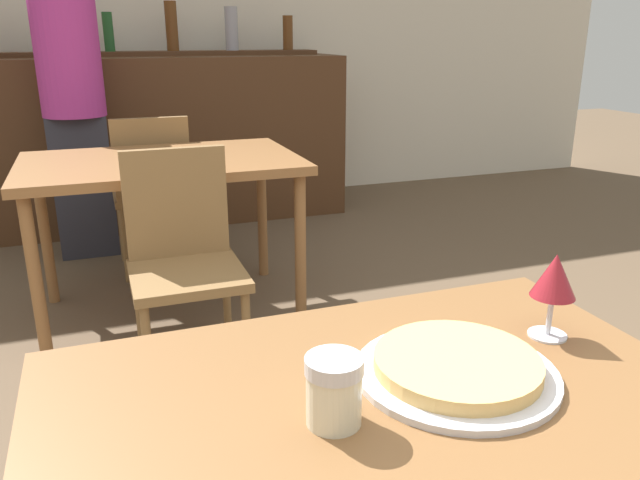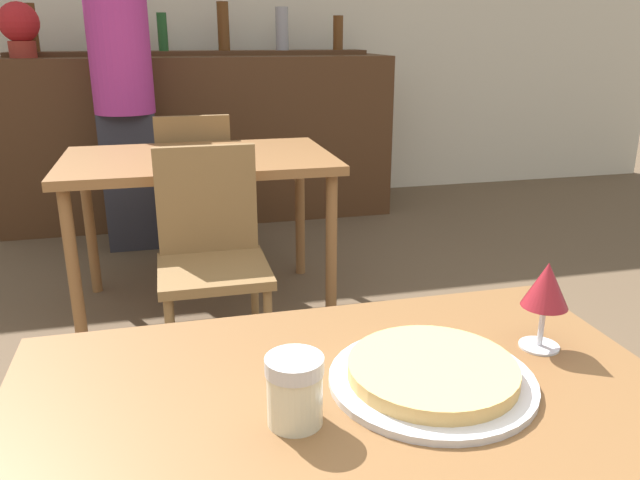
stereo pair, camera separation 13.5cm
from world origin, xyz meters
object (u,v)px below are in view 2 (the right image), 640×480
Objects in this scene: chair_far_side_front at (211,246)px; potted_plant at (19,26)px; wine_glass at (546,287)px; person_standing at (124,94)px; pizza_tray at (432,374)px; cheese_shaker at (295,390)px; chair_far_side_back at (195,181)px.

potted_plant is at bearing 114.40° from chair_far_side_front.
wine_glass is at bearing -70.90° from chair_far_side_front.
wine_glass is (0.83, -2.94, -0.08)m from person_standing.
potted_plant is (-1.19, 3.53, 0.55)m from pizza_tray.
potted_plant is (-0.96, 3.58, 0.51)m from cheese_shaker.
chair_far_side_back is 2.62m from cheese_shaker.
cheese_shaker is at bearing 90.31° from chair_far_side_back.
potted_plant is at bearing 138.51° from person_standing.
chair_far_side_front is 0.50× the size of person_standing.
pizza_tray is 0.26m from wine_glass.
wine_glass is (0.46, 0.11, 0.06)m from cheese_shaker.
pizza_tray is at bearing -80.40° from chair_far_side_front.
person_standing is at bearing -41.49° from potted_plant.
person_standing is at bearing 101.16° from pizza_tray.
chair_far_side_front is 1.52m from cheese_shaker.
chair_far_side_front is 2.60× the size of potted_plant.
chair_far_side_front is 1.00× the size of chair_far_side_back.
person_standing is (-0.35, 0.45, 0.43)m from chair_far_side_back.
potted_plant reaches higher than chair_far_side_front.
chair_far_side_back reaches higher than cheese_shaker.
cheese_shaker reaches higher than pizza_tray.
person_standing is (-0.59, 3.00, 0.18)m from pizza_tray.
wine_glass is at bearing 100.86° from chair_far_side_back.
person_standing is 3.05m from wine_glass.
person_standing is at bearing 96.76° from cheese_shaker.
person_standing reaches higher than potted_plant.
chair_far_side_back is 2.58m from pizza_tray.
chair_far_side_back is at bearing -45.90° from potted_plant.
wine_glass is 0.48× the size of potted_plant.
chair_far_side_front is 1.50m from wine_glass.
pizza_tray is at bearing -78.84° from person_standing.
chair_far_side_front is 8.29× the size of cheese_shaker.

